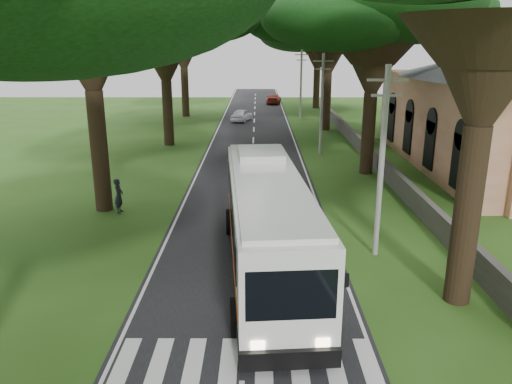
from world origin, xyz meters
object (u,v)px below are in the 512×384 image
pole_far (301,83)px  pedestrian (119,196)px  distant_car_a (242,115)px  church (506,100)px  coach_bus (267,221)px  pole_near (382,160)px  pole_mid (322,103)px  distant_car_c (274,99)px

pole_far → pedestrian: size_ratio=4.28×
distant_car_a → pedestrian: 32.55m
church → coach_bus: 24.36m
pole_near → pole_far: size_ratio=1.00×
pole_mid → pole_far: same height
pole_near → distant_car_a: size_ratio=1.91×
pole_far → coach_bus: size_ratio=0.59×
coach_bus → distant_car_a: (-2.22, 39.16, -1.36)m
pole_far → church: bearing=-63.2°
coach_bus → pedestrian: (-7.81, 7.09, -1.17)m
church → coach_bus: size_ratio=1.78×
pole_near → distant_car_a: 38.34m
pole_mid → coach_bus: size_ratio=0.59×
pole_mid → distant_car_c: pole_mid is taller
church → distant_car_c: size_ratio=5.00×
pole_near → distant_car_a: bearing=100.5°
pole_mid → distant_car_c: bearing=94.5°
pole_near → pedestrian: (-12.52, 5.49, -3.25)m
church → pedestrian: (-24.88, -10.05, -3.97)m
church → pole_near: bearing=-128.5°
pole_mid → distant_car_a: 19.18m
pole_near → coach_bus: pole_near is taller
church → pedestrian: bearing=-158.0°
pole_near → distant_car_a: pole_near is taller
church → pole_far: size_ratio=3.00×
coach_bus → pedestrian: bearing=133.4°
pole_mid → distant_car_a: size_ratio=1.91×
pole_far → distant_car_c: pole_far is taller
church → distant_car_a: church is taller
pole_near → pedestrian: pole_near is taller
pole_mid → pole_far: bearing=90.0°
pole_far → coach_bus: bearing=-96.5°
coach_bus → distant_car_c: bearing=83.6°
pole_near → pole_mid: same height
pole_mid → coach_bus: pole_mid is taller
coach_bus → distant_car_c: (1.98, 56.52, -1.38)m
coach_bus → distant_car_c: 56.57m
pole_near → coach_bus: bearing=-161.2°
pole_far → distant_car_c: bearing=100.3°
pole_mid → pedestrian: bearing=-130.8°
distant_car_c → pedestrian: size_ratio=2.57×
pole_far → coach_bus: pole_far is taller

